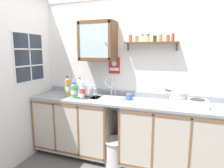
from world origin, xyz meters
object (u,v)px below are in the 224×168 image
sink (108,99)px  bottle_opaque_white_4 (82,89)px  dish_rack (90,95)px  bottle_water_clear_3 (80,87)px  warning_sign (114,66)px  hot_plate_stove (188,102)px  bottle_soda_green_0 (74,91)px  wall_cabinet (98,41)px  trash_bin (115,152)px  bottle_water_blue_2 (74,87)px  mug (129,97)px  saucepan (179,95)px  bottle_juice_amber_1 (68,87)px

sink → bottle_opaque_white_4: size_ratio=1.59×
bottle_opaque_white_4 → dish_rack: size_ratio=0.95×
bottle_water_clear_3 → warning_sign: (0.50, 0.22, 0.34)m
hot_plate_stove → bottle_water_clear_3: 1.61m
bottle_soda_green_0 → hot_plate_stove: bearing=4.8°
sink → hot_plate_stove: (1.12, -0.02, 0.05)m
wall_cabinet → hot_plate_stove: bearing=-4.9°
bottle_water_clear_3 → trash_bin: (0.66, -0.22, -0.87)m
sink → bottle_water_blue_2: (-0.62, 0.07, 0.12)m
bottle_soda_green_0 → mug: (0.81, 0.18, -0.07)m
saucepan → bottle_juice_amber_1: bottle_juice_amber_1 is taller
bottle_water_blue_2 → wall_cabinet: (0.42, 0.02, 0.73)m
bottle_water_blue_2 → bottle_opaque_white_4: size_ratio=0.85×
dish_rack → wall_cabinet: 0.82m
bottle_water_blue_2 → mug: (0.94, -0.04, -0.07)m
dish_rack → mug: (0.60, 0.08, 0.00)m
hot_plate_stove → bottle_soda_green_0: bearing=-175.2°
bottle_juice_amber_1 → bottle_opaque_white_4: 0.28m
sink → bottle_soda_green_0: size_ratio=1.94×
trash_bin → mug: bearing=55.3°
sink → bottle_juice_amber_1: 0.67m
bottle_opaque_white_4 → hot_plate_stove: bearing=4.1°
hot_plate_stove → bottle_water_clear_3: size_ratio=1.63×
hot_plate_stove → bottle_juice_amber_1: 1.77m
dish_rack → trash_bin: size_ratio=0.81×
sink → bottle_opaque_white_4: (-0.37, -0.13, 0.14)m
sink → bottle_water_clear_3: sink is taller
saucepan → warning_sign: warning_sign is taller
saucepan → bottle_water_blue_2: bearing=177.7°
warning_sign → bottle_water_clear_3: bearing=-156.7°
bottle_soda_green_0 → mug: bearing=12.4°
dish_rack → bottle_juice_amber_1: bearing=-174.6°
sink → mug: size_ratio=3.69×
bottle_juice_amber_1 → bottle_water_clear_3: size_ratio=1.09×
bottle_water_clear_3 → bottle_soda_green_0: bearing=-93.4°
bottle_juice_amber_1 → bottle_water_blue_2: (0.02, 0.15, -0.03)m
saucepan → mug: bearing=178.3°
bottle_water_clear_3 → wall_cabinet: bearing=12.9°
saucepan → wall_cabinet: size_ratio=0.51×
bottle_water_blue_2 → mug: bottle_water_blue_2 is taller
sink → trash_bin: bearing=-48.5°
hot_plate_stove → bottle_juice_amber_1: size_ratio=1.50×
bottle_juice_amber_1 → bottle_water_blue_2: size_ratio=1.23×
bottle_soda_green_0 → sink: bearing=17.3°
bottle_soda_green_0 → wall_cabinet: (0.30, 0.25, 0.73)m
bottle_juice_amber_1 → mug: 0.97m
bottle_water_blue_2 → dish_rack: (0.34, -0.12, -0.08)m
bottle_water_clear_3 → hot_plate_stove: bearing=-1.7°
sink → saucepan: 1.01m
bottle_water_clear_3 → wall_cabinet: 0.77m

